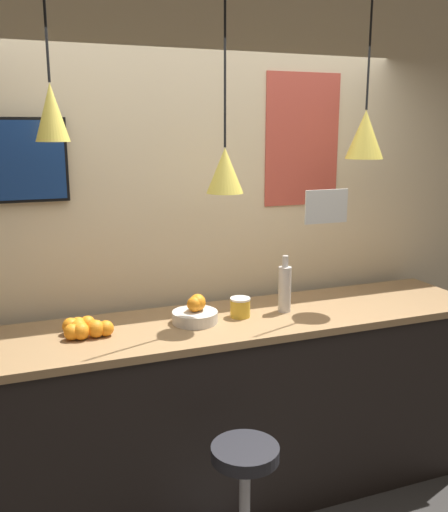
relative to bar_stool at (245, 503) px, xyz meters
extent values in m
cube|color=beige|center=(0.15, 1.09, 1.01)|extent=(8.00, 0.06, 2.90)
cube|color=black|center=(0.15, 0.65, 0.08)|extent=(3.00, 0.62, 1.03)
cube|color=#99754C|center=(0.15, 0.65, 0.62)|extent=(3.04, 0.66, 0.04)
cylinder|color=#232328|center=(0.00, 0.00, 0.25)|extent=(0.30, 0.30, 0.06)
cylinder|color=beige|center=(-0.01, 0.66, 0.67)|extent=(0.24, 0.24, 0.06)
sphere|color=orange|center=(0.01, 0.67, 0.74)|extent=(0.09, 0.09, 0.09)
sphere|color=orange|center=(0.02, 0.69, 0.74)|extent=(0.09, 0.09, 0.09)
sphere|color=orange|center=(-0.01, 0.66, 0.74)|extent=(0.08, 0.08, 0.08)
sphere|color=orange|center=(-0.60, 0.63, 0.68)|extent=(0.08, 0.08, 0.08)
sphere|color=orange|center=(-0.59, 0.68, 0.67)|extent=(0.07, 0.07, 0.07)
sphere|color=orange|center=(-0.60, 0.74, 0.67)|extent=(0.08, 0.08, 0.08)
sphere|color=orange|center=(-0.48, 0.63, 0.67)|extent=(0.08, 0.08, 0.08)
sphere|color=orange|center=(-0.64, 0.72, 0.68)|extent=(0.08, 0.08, 0.08)
sphere|color=orange|center=(-0.64, 0.64, 0.68)|extent=(0.08, 0.08, 0.08)
sphere|color=orange|center=(-0.55, 0.74, 0.67)|extent=(0.08, 0.08, 0.08)
sphere|color=orange|center=(-0.53, 0.63, 0.68)|extent=(0.09, 0.09, 0.09)
sphere|color=orange|center=(-0.62, 0.66, 0.67)|extent=(0.07, 0.07, 0.07)
sphere|color=orange|center=(-0.60, 0.68, 0.68)|extent=(0.08, 0.08, 0.08)
cylinder|color=silver|center=(0.52, 0.66, 0.76)|extent=(0.07, 0.07, 0.26)
cylinder|color=silver|center=(0.52, 0.66, 0.92)|extent=(0.03, 0.03, 0.06)
cylinder|color=gold|center=(0.25, 0.66, 0.68)|extent=(0.11, 0.11, 0.10)
cylinder|color=white|center=(0.25, 0.66, 0.74)|extent=(0.11, 0.11, 0.01)
cylinder|color=black|center=(-0.67, 0.64, 2.10)|extent=(0.01, 0.01, 0.53)
cone|color=#EAD14C|center=(-0.67, 0.64, 1.71)|extent=(0.15, 0.15, 0.26)
sphere|color=#F9EFCC|center=(-0.67, 0.64, 1.60)|extent=(0.04, 0.04, 0.04)
cylinder|color=black|center=(0.15, 0.64, 1.96)|extent=(0.01, 0.01, 0.82)
cone|color=#EAD14C|center=(0.15, 0.64, 1.43)|extent=(0.19, 0.19, 0.23)
sphere|color=#F9EFCC|center=(0.15, 0.64, 1.34)|extent=(0.04, 0.04, 0.04)
cylinder|color=black|center=(0.98, 0.64, 2.05)|extent=(0.01, 0.01, 0.63)
cone|color=#EAD14C|center=(0.98, 0.64, 1.61)|extent=(0.21, 0.21, 0.26)
sphere|color=#F9EFCC|center=(0.98, 0.64, 1.49)|extent=(0.04, 0.04, 0.04)
cube|color=white|center=(0.61, 0.40, 1.26)|extent=(0.24, 0.01, 0.17)
cube|color=#C64C3D|center=(0.82, 1.06, 1.57)|extent=(0.49, 0.01, 0.79)
camera|label=1|loc=(-0.90, -2.06, 1.64)|focal=40.00mm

